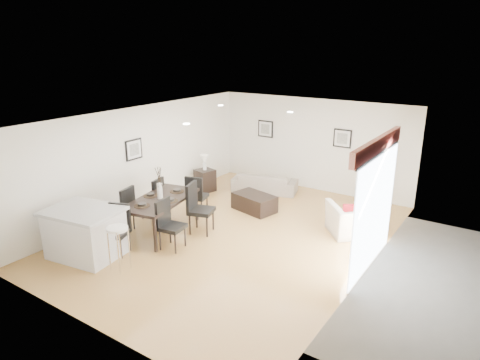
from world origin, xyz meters
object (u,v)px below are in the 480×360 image
Objects in this scene: side_table at (205,180)px; dining_chair_wfar at (155,196)px; dining_chair_foot at (196,193)px; coffee_table at (254,203)px; kitchen_island at (85,232)px; dining_chair_efar at (197,205)px; dining_table at (161,202)px; sofa at (265,183)px; dining_chair_enear at (168,221)px; dining_chair_head at (118,226)px; bar_stool at (118,233)px; armchair at (355,219)px; dining_chair_wnear at (124,207)px.

dining_chair_wfar is at bearing -83.76° from side_table.
dining_chair_foot is at bearing -58.53° from side_table.
kitchen_island reaches higher than coffee_table.
side_table is at bearing 17.31° from dining_chair_efar.
dining_chair_foot reaches higher than dining_table.
dining_chair_efar is (0.15, -3.30, 0.38)m from sofa.
sofa is 1.73× the size of dining_chair_enear.
dining_chair_head is 1.00× the size of dining_chair_foot.
dining_chair_foot is 1.18× the size of bar_stool.
armchair is 4.46m from dining_table.
dining_chair_wfar is 1.87m from dining_chair_head.
sofa is 1.71× the size of coffee_table.
dining_chair_wnear is 0.67× the size of kitchen_island.
coffee_table is 1.24× the size of bar_stool.
bar_stool reaches higher than dining_table.
dining_chair_head reaches higher than armchair.
dining_chair_efar is 1.94m from coffee_table.
side_table is 0.40× the size of kitchen_island.
kitchen_island reaches higher than side_table.
dining_chair_foot is (0.73, 0.72, 0.00)m from dining_chair_wfar.
bar_stool is (0.58, -0.50, 0.18)m from dining_chair_head.
side_table is at bearing 108.31° from bar_stool.
dining_chair_efar is at bearing 22.18° from dining_table.
bar_stool is at bearing 164.59° from dining_chair_enear.
dining_chair_enear is at bearing -84.56° from coffee_table.
sofa is 1.55m from coffee_table.
dining_chair_enear reaches higher than side_table.
armchair is at bearing 35.24° from kitchen_island.
side_table is 0.73× the size of bar_stool.
side_table is (-1.65, 2.37, -0.33)m from dining_chair_efar.
kitchen_island is at bearing -83.78° from side_table.
dining_chair_foot reaches higher than armchair.
bar_stool is (-0.53, -4.04, 0.54)m from coffee_table.
coffee_table is (1.79, 1.80, -0.36)m from dining_chair_wfar.
dining_chair_enear is at bearing 37.94° from kitchen_island.
dining_chair_wfar is 0.99× the size of dining_chair_foot.
dining_chair_wnear is at bearing 92.17° from kitchen_island.
armchair is at bearing 100.96° from dining_chair_wfar.
dining_chair_efar reaches higher than dining_chair_wnear.
armchair is at bearing 13.94° from coffee_table.
coffee_table is (1.06, 1.09, -0.36)m from dining_chair_foot.
dining_table is at bearing 107.75° from bar_stool.
dining_chair_foot reaches higher than dining_chair_wfar.
armchair is 4.21m from dining_chair_enear.
dining_chair_head reaches higher than dining_chair_foot.
dining_chair_efar is (1.39, -0.05, 0.08)m from dining_chair_wfar.
dining_chair_wnear is (-4.48, -2.82, 0.24)m from armchair.
sofa is 1.81× the size of dining_chair_wfar.
dining_table is 1.96× the size of dining_chair_wnear.
dining_table is 1.81m from bar_stool.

